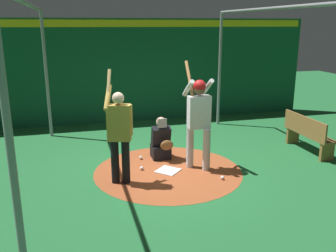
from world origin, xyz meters
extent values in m
plane|color=#216633|center=(0.00, 0.00, 0.00)|extent=(27.16, 27.16, 0.00)
cylinder|color=#9E4C28|center=(0.00, 0.00, 0.00)|extent=(2.99, 2.99, 0.01)
cube|color=white|center=(0.00, 0.00, 0.01)|extent=(0.59, 0.59, 0.01)
cylinder|color=#BCBCC0|center=(0.14, 0.76, 0.44)|extent=(0.15, 0.15, 0.87)
cylinder|color=#BCBCC0|center=(-0.10, 0.49, 0.44)|extent=(0.15, 0.15, 0.87)
cube|color=silver|center=(0.02, 0.63, 1.20)|extent=(0.22, 0.44, 0.65)
cylinder|color=silver|center=(-0.08, 0.83, 1.67)|extent=(0.53, 0.09, 0.41)
cylinder|color=silver|center=(-0.08, 0.43, 1.67)|extent=(0.53, 0.09, 0.41)
sphere|color=brown|center=(0.02, 0.63, 1.65)|extent=(0.22, 0.22, 0.22)
sphere|color=#A51414|center=(0.02, 0.63, 1.71)|extent=(0.25, 0.25, 0.25)
cylinder|color=olive|center=(-0.20, 0.50, 1.80)|extent=(0.54, 0.06, 0.73)
cube|color=black|center=(-0.79, 0.04, 0.15)|extent=(0.40, 0.40, 0.29)
cube|color=black|center=(-0.75, 0.04, 0.51)|extent=(0.31, 0.40, 0.47)
sphere|color=tan|center=(-0.73, 0.04, 0.84)|extent=(0.22, 0.22, 0.22)
cube|color=gray|center=(-0.63, 0.04, 0.84)|extent=(0.03, 0.20, 0.20)
ellipsoid|color=brown|center=(-0.47, 0.10, 0.39)|extent=(0.12, 0.28, 0.22)
cylinder|color=black|center=(0.34, -0.90, 0.42)|extent=(0.15, 0.15, 0.84)
cylinder|color=black|center=(0.28, -1.09, 0.42)|extent=(0.15, 0.15, 0.84)
cube|color=#B5923F|center=(0.31, -0.99, 1.17)|extent=(0.33, 0.46, 0.66)
cylinder|color=#B5923F|center=(0.36, -0.80, 1.22)|extent=(0.09, 0.09, 0.56)
cylinder|color=#B5923F|center=(0.16, -1.16, 1.61)|extent=(0.49, 0.22, 0.43)
sphere|color=beige|center=(0.31, -0.99, 1.62)|extent=(0.22, 0.22, 0.22)
cylinder|color=tan|center=(0.08, -1.14, 1.72)|extent=(0.46, 0.19, 0.74)
cube|color=#145133|center=(-4.26, 0.00, 1.52)|extent=(0.20, 11.16, 3.05)
cube|color=yellow|center=(-4.15, 0.00, 2.90)|extent=(0.03, 10.93, 0.20)
cylinder|color=gray|center=(-3.16, -2.38, 1.60)|extent=(0.08, 0.08, 3.19)
cylinder|color=gray|center=(3.16, -2.38, 1.60)|extent=(0.08, 0.08, 3.19)
cylinder|color=gray|center=(-3.16, 2.38, 1.60)|extent=(0.08, 0.08, 3.19)
cylinder|color=gray|center=(0.00, -2.38, 3.19)|extent=(6.32, 0.07, 0.07)
cylinder|color=gray|center=(0.00, 2.38, 3.19)|extent=(6.32, 0.07, 0.07)
cube|color=olive|center=(-0.33, 3.48, 0.42)|extent=(1.53, 0.36, 0.05)
cube|color=olive|center=(-0.33, 3.32, 0.65)|extent=(1.53, 0.04, 0.40)
cube|color=olive|center=(-0.97, 3.48, 0.20)|extent=(0.08, 0.32, 0.40)
cube|color=olive|center=(0.32, 3.48, 0.20)|extent=(0.08, 0.32, 0.40)
sphere|color=white|center=(0.68, 0.90, 0.04)|extent=(0.07, 0.07, 0.07)
sphere|color=white|center=(-0.19, -0.51, 0.04)|extent=(0.07, 0.07, 0.07)
sphere|color=white|center=(-0.80, -0.41, 0.04)|extent=(0.07, 0.07, 0.07)
camera|label=1|loc=(6.70, -1.78, 2.88)|focal=39.30mm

